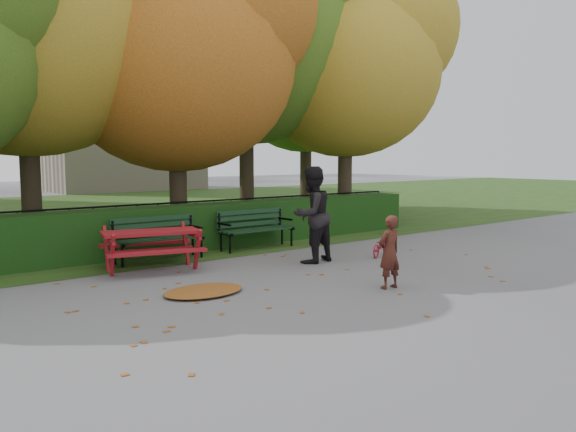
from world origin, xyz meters
TOP-DOWN VIEW (x-y plane):
  - ground at (0.00, 0.00)m, footprint 90.00×90.00m
  - grass_strip at (0.00, 14.00)m, footprint 90.00×90.00m
  - building_right at (8.00, 28.00)m, footprint 9.00×6.00m
  - hedge at (0.00, 4.50)m, footprint 13.00×0.90m
  - iron_fence at (0.00, 5.30)m, footprint 14.00×0.04m
  - tree_b at (-2.44, 6.75)m, footprint 6.72×6.40m
  - tree_c at (0.83, 5.96)m, footprint 6.30×6.00m
  - tree_d at (3.88, 7.23)m, footprint 7.14×6.80m
  - tree_e at (6.52, 5.77)m, footprint 6.09×5.80m
  - tree_g at (8.33, 9.76)m, footprint 6.30×6.00m
  - bench_left at (-1.30, 3.70)m, footprint 1.80×0.57m
  - bench_right at (1.10, 3.70)m, footprint 1.80×0.57m
  - picnic_table at (-1.82, 2.85)m, footprint 2.00×1.76m
  - leaf_pile at (-1.98, 0.70)m, footprint 1.42×1.10m
  - leaf_scatter at (0.00, 0.30)m, footprint 9.00×5.70m
  - child at (0.49, -0.83)m, footprint 0.44×0.30m
  - adult at (0.98, 1.60)m, footprint 1.01×0.83m
  - bicycle at (2.57, 1.21)m, footprint 0.90×0.59m

SIDE VIEW (x-z plane):
  - ground at x=0.00m, z-range 0.00..0.00m
  - grass_strip at x=0.00m, z-range 0.01..0.01m
  - leaf_scatter at x=0.00m, z-range 0.00..0.01m
  - leaf_pile at x=-1.98m, z-range 0.00..0.09m
  - bicycle at x=2.57m, z-range 0.00..0.45m
  - hedge at x=0.00m, z-range 0.00..1.00m
  - bench_left at x=-1.30m, z-range 0.08..0.96m
  - bench_right at x=1.10m, z-range 0.08..0.96m
  - iron_fence at x=0.00m, z-range 0.03..1.05m
  - picnic_table at x=-1.82m, z-range 0.15..0.99m
  - child at x=0.49m, z-range 0.00..1.16m
  - adult at x=0.98m, z-range 0.00..1.89m
  - tree_c at x=0.83m, z-range 0.82..8.82m
  - tree_e at x=6.52m, z-range 1.01..9.16m
  - tree_g at x=8.33m, z-range 1.10..9.65m
  - tree_b at x=-2.44m, z-range 1.01..9.80m
  - tree_d at x=3.88m, z-range 1.19..10.77m
  - building_right at x=8.00m, z-range 0.00..12.00m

